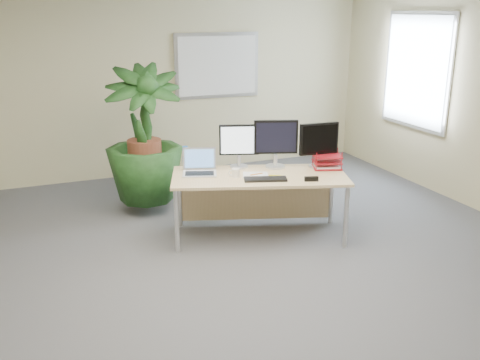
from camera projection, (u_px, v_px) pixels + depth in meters
name	position (u px, v px, depth m)	size (l,w,h in m)	color
floor	(244.00, 306.00, 4.43)	(8.00, 8.00, 0.00)	#4C4C51
back_wall	(137.00, 83.00, 7.55)	(7.00, 0.04, 2.70)	beige
whiteboard	(217.00, 66.00, 7.88)	(1.30, 0.04, 0.95)	#B0B1B5
window	(416.00, 71.00, 7.22)	(0.04, 1.30, 1.55)	#B0B1B5
desk	(258.00, 185.00, 5.72)	(1.97, 1.30, 0.70)	tan
floor_plant	(145.00, 151.00, 6.30)	(0.84, 0.84, 1.50)	#153312
monitor_left	(239.00, 143.00, 5.76)	(0.42, 0.19, 0.48)	silver
monitor_right	(276.00, 141.00, 5.75)	(0.46, 0.21, 0.52)	silver
monitor_dark	(319.00, 142.00, 5.76)	(0.44, 0.20, 0.49)	silver
laptop	(200.00, 167.00, 5.63)	(0.43, 0.40, 0.25)	silver
keyboard	(265.00, 179.00, 5.40)	(0.43, 0.14, 0.02)	black
coffee_mug	(235.00, 173.00, 5.50)	(0.12, 0.08, 0.09)	white
spiral_notebook	(255.00, 175.00, 5.56)	(0.26, 0.20, 0.01)	silver
orange_pen	(256.00, 174.00, 5.55)	(0.01, 0.01, 0.15)	orange
yellow_highlighter	(275.00, 176.00, 5.52)	(0.02, 0.02, 0.13)	yellow
water_bottle	(185.00, 158.00, 5.75)	(0.07, 0.07, 0.25)	silver
letter_tray	(327.00, 163.00, 5.79)	(0.36, 0.31, 0.14)	maroon
stapler	(311.00, 179.00, 5.37)	(0.14, 0.04, 0.05)	black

